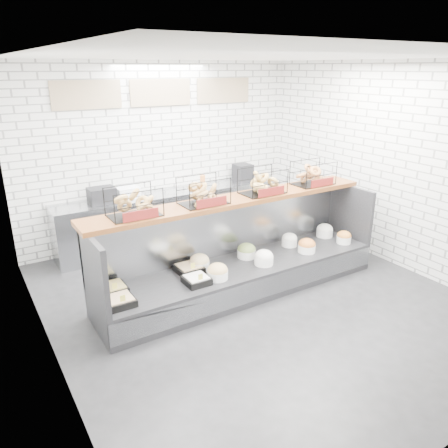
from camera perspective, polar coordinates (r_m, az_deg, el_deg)
ground at (r=5.87m, az=4.05°, el=-9.76°), size 5.50×5.50×0.00m
room_shell at (r=5.66m, az=0.93°, el=11.36°), size 5.02×5.51×3.01m
display_case at (r=5.97m, az=2.23°, el=-5.63°), size 4.00×0.90×1.20m
bagel_shelf at (r=5.73m, az=1.34°, el=4.50°), size 4.10×0.50×0.40m
prep_counter at (r=7.60m, az=-6.64°, el=1.11°), size 4.00×0.60×1.20m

